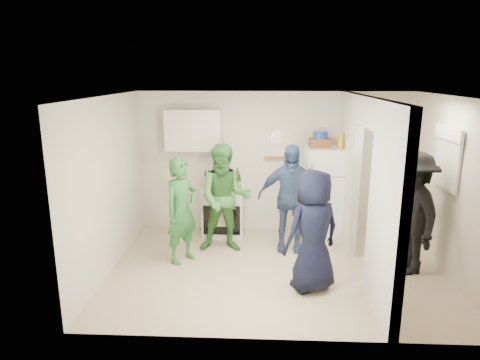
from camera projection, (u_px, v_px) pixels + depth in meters
name	position (u px, v px, depth m)	size (l,w,h in m)	color
floor	(276.00, 270.00, 6.27)	(4.80, 4.80, 0.00)	tan
wall_back	(274.00, 163.00, 7.61)	(4.80, 4.80, 0.00)	silver
wall_front	(284.00, 231.00, 4.32)	(4.80, 4.80, 0.00)	silver
wall_left	(109.00, 185.00, 6.08)	(3.40, 3.40, 0.00)	silver
wall_right	(453.00, 190.00, 5.86)	(3.40, 3.40, 0.00)	silver
ceiling	(279.00, 96.00, 5.66)	(4.80, 4.80, 0.00)	white
partition_pier_back	(349.00, 171.00, 6.98)	(0.12, 1.20, 2.50)	silver
partition_pier_front	(387.00, 214.00, 4.85)	(0.12, 1.20, 2.50)	silver
partition_header	(370.00, 112.00, 5.66)	(0.12, 1.00, 0.40)	silver
stove	(223.00, 211.00, 7.53)	(0.73, 0.60, 0.87)	white
upper_cabinet	(194.00, 130.00, 7.36)	(0.95, 0.34, 0.70)	silver
fridge	(324.00, 193.00, 7.34)	(0.65, 0.63, 1.59)	white
wicker_basket	(320.00, 143.00, 7.18)	(0.35, 0.25, 0.15)	brown
blue_bowl	(320.00, 135.00, 7.15)	(0.24, 0.24, 0.11)	#16359D
yellow_cup_stack_top	(341.00, 141.00, 7.01)	(0.09, 0.09, 0.25)	gold
wall_clock	(277.00, 138.00, 7.48)	(0.22, 0.22, 0.03)	white
spice_shelf	(274.00, 158.00, 7.54)	(0.35, 0.08, 0.03)	olive
nook_window	(449.00, 158.00, 5.95)	(0.03, 0.70, 0.80)	black
nook_window_frame	(448.00, 158.00, 5.95)	(0.04, 0.76, 0.86)	white
nook_valance	(449.00, 133.00, 5.87)	(0.04, 0.82, 0.18)	white
yellow_cup_stack_stove	(215.00, 184.00, 7.19)	(0.09, 0.09, 0.25)	#F9A315
red_cup	(235.00, 187.00, 7.21)	(0.09, 0.09, 0.12)	#AF140B
person_green_left	(182.00, 211.00, 6.39)	(0.59, 0.38, 1.60)	#317930
person_green_center	(225.00, 198.00, 6.77)	(0.85, 0.66, 1.74)	#42883C
person_denim	(290.00, 198.00, 6.80)	(1.02, 0.42, 1.74)	#324C6E
person_navy	(313.00, 231.00, 5.53)	(0.80, 0.52, 1.63)	black
person_nook	(412.00, 213.00, 6.03)	(1.14, 0.66, 1.77)	black
bottle_a	(209.00, 178.00, 7.52)	(0.06, 0.06, 0.29)	brown
bottle_b	(211.00, 181.00, 7.31)	(0.07, 0.07, 0.29)	#184A26
bottle_c	(219.00, 179.00, 7.53)	(0.08, 0.08, 0.26)	silver
bottle_d	(223.00, 181.00, 7.34)	(0.07, 0.07, 0.26)	brown
bottle_e	(230.00, 176.00, 7.55)	(0.06, 0.06, 0.33)	#8F9C9E
bottle_f	(234.00, 179.00, 7.40)	(0.08, 0.08, 0.31)	black
bottle_g	(238.00, 177.00, 7.50)	(0.06, 0.06, 0.33)	olive
bottle_h	(205.00, 180.00, 7.29)	(0.07, 0.07, 0.32)	#A8B1B4
bottle_i	(225.00, 178.00, 7.49)	(0.07, 0.07, 0.29)	#613510
bottle_j	(239.00, 182.00, 7.28)	(0.08, 0.08, 0.28)	#1A4D1D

